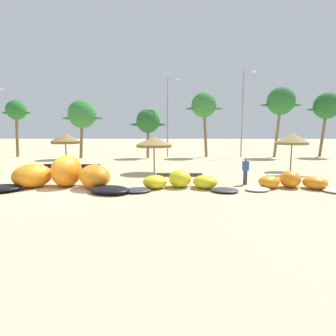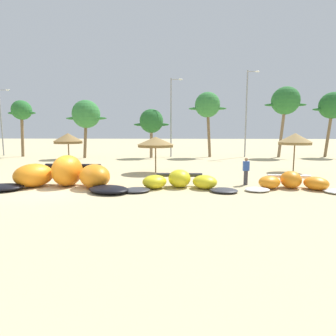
{
  "view_description": "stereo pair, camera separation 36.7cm",
  "coord_description": "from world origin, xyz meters",
  "px_view_note": "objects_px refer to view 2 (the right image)",
  "views": [
    {
      "loc": [
        6.54,
        -14.05,
        3.07
      ],
      "look_at": [
        5.93,
        2.0,
        1.0
      ],
      "focal_mm": 29.15,
      "sensor_mm": 36.0,
      "label": 1
    },
    {
      "loc": [
        6.9,
        -14.03,
        3.07
      ],
      "look_at": [
        5.93,
        2.0,
        1.0
      ],
      "focal_mm": 29.15,
      "sensor_mm": 36.0,
      "label": 2
    }
  ],
  "objects_px": {
    "kite_center": "(292,182)",
    "kite_left_of_center": "(180,181)",
    "palm_center_left": "(151,122)",
    "beach_umbrella_outermost": "(295,139)",
    "palm_left_of_gap": "(86,115)",
    "beach_umbrella_near_palms": "(156,142)",
    "lamppost_east_center": "(247,110)",
    "lamppost_west": "(2,119)",
    "person_by_umbrellas": "(246,171)",
    "palm_right_of_gap": "(285,101)",
    "beach_umbrella_middle": "(68,138)",
    "palm_left": "(22,111)",
    "palm_center_right": "(208,106)",
    "palm_right": "(333,106)",
    "lamppost_west_center": "(172,114)",
    "kite_left": "(64,175)"
  },
  "relations": [
    {
      "from": "kite_left",
      "to": "kite_left_of_center",
      "type": "distance_m",
      "value": 6.55
    },
    {
      "from": "kite_left",
      "to": "palm_left_of_gap",
      "type": "xyz_separation_m",
      "value": [
        -5.15,
        18.06,
        4.59
      ]
    },
    {
      "from": "palm_center_left",
      "to": "palm_right_of_gap",
      "type": "height_order",
      "value": "palm_right_of_gap"
    },
    {
      "from": "beach_umbrella_near_palms",
      "to": "palm_right",
      "type": "height_order",
      "value": "palm_right"
    },
    {
      "from": "beach_umbrella_outermost",
      "to": "palm_left_of_gap",
      "type": "xyz_separation_m",
      "value": [
        -20.6,
        10.88,
        2.68
      ]
    },
    {
      "from": "kite_left_of_center",
      "to": "palm_center_left",
      "type": "xyz_separation_m",
      "value": [
        -3.84,
        18.9,
        4.08
      ]
    },
    {
      "from": "lamppost_west_center",
      "to": "lamppost_east_center",
      "type": "height_order",
      "value": "lamppost_east_center"
    },
    {
      "from": "lamppost_west",
      "to": "lamppost_east_center",
      "type": "distance_m",
      "value": 32.48
    },
    {
      "from": "lamppost_west_center",
      "to": "lamppost_east_center",
      "type": "distance_m",
      "value": 9.47
    },
    {
      "from": "palm_left_of_gap",
      "to": "lamppost_west",
      "type": "distance_m",
      "value": 13.06
    },
    {
      "from": "palm_center_left",
      "to": "lamppost_west",
      "type": "distance_m",
      "value": 20.66
    },
    {
      "from": "kite_center",
      "to": "beach_umbrella_near_palms",
      "type": "height_order",
      "value": "beach_umbrella_near_palms"
    },
    {
      "from": "palm_left",
      "to": "lamppost_east_center",
      "type": "height_order",
      "value": "lamppost_east_center"
    },
    {
      "from": "palm_center_left",
      "to": "palm_center_right",
      "type": "bearing_deg",
      "value": 11.63
    },
    {
      "from": "kite_left_of_center",
      "to": "palm_center_right",
      "type": "xyz_separation_m",
      "value": [
        3.12,
        20.33,
        6.11
      ]
    },
    {
      "from": "person_by_umbrellas",
      "to": "palm_center_left",
      "type": "xyz_separation_m",
      "value": [
        -7.74,
        17.63,
        3.65
      ]
    },
    {
      "from": "palm_center_left",
      "to": "palm_right_of_gap",
      "type": "bearing_deg",
      "value": 5.79
    },
    {
      "from": "kite_left_of_center",
      "to": "palm_right_of_gap",
      "type": "bearing_deg",
      "value": 58.15
    },
    {
      "from": "person_by_umbrellas",
      "to": "lamppost_east_center",
      "type": "height_order",
      "value": "lamppost_east_center"
    },
    {
      "from": "kite_left_of_center",
      "to": "beach_umbrella_near_palms",
      "type": "height_order",
      "value": "beach_umbrella_near_palms"
    },
    {
      "from": "palm_right",
      "to": "beach_umbrella_middle",
      "type": "bearing_deg",
      "value": -154.39
    },
    {
      "from": "palm_right",
      "to": "lamppost_west_center",
      "type": "bearing_deg",
      "value": -176.82
    },
    {
      "from": "beach_umbrella_outermost",
      "to": "palm_right_of_gap",
      "type": "bearing_deg",
      "value": 73.99
    },
    {
      "from": "beach_umbrella_near_palms",
      "to": "lamppost_east_center",
      "type": "xyz_separation_m",
      "value": [
        10.05,
        14.42,
        3.52
      ]
    },
    {
      "from": "palm_right_of_gap",
      "to": "lamppost_east_center",
      "type": "height_order",
      "value": "lamppost_east_center"
    },
    {
      "from": "kite_left",
      "to": "lamppost_west",
      "type": "height_order",
      "value": "lamppost_west"
    },
    {
      "from": "beach_umbrella_middle",
      "to": "lamppost_west",
      "type": "height_order",
      "value": "lamppost_west"
    },
    {
      "from": "palm_right",
      "to": "lamppost_east_center",
      "type": "relative_size",
      "value": 0.76
    },
    {
      "from": "palm_center_left",
      "to": "palm_right_of_gap",
      "type": "xyz_separation_m",
      "value": [
        16.63,
        1.69,
        2.51
      ]
    },
    {
      "from": "beach_umbrella_outermost",
      "to": "beach_umbrella_middle",
      "type": "bearing_deg",
      "value": 178.11
    },
    {
      "from": "kite_center",
      "to": "palm_center_left",
      "type": "relative_size",
      "value": 0.94
    },
    {
      "from": "lamppost_west",
      "to": "kite_left_of_center",
      "type": "bearing_deg",
      "value": -40.66
    },
    {
      "from": "beach_umbrella_near_palms",
      "to": "palm_center_right",
      "type": "relative_size",
      "value": 0.35
    },
    {
      "from": "palm_left_of_gap",
      "to": "palm_right",
      "type": "relative_size",
      "value": 0.86
    },
    {
      "from": "kite_center",
      "to": "kite_left_of_center",
      "type": "bearing_deg",
      "value": -178.48
    },
    {
      "from": "palm_center_left",
      "to": "palm_right",
      "type": "height_order",
      "value": "palm_right"
    },
    {
      "from": "palm_center_right",
      "to": "palm_right",
      "type": "bearing_deg",
      "value": 3.76
    },
    {
      "from": "kite_left_of_center",
      "to": "palm_right_of_gap",
      "type": "distance_m",
      "value": 25.11
    },
    {
      "from": "palm_left_of_gap",
      "to": "lamppost_east_center",
      "type": "bearing_deg",
      "value": 7.13
    },
    {
      "from": "beach_umbrella_middle",
      "to": "palm_left_of_gap",
      "type": "distance_m",
      "value": 10.81
    },
    {
      "from": "lamppost_west_center",
      "to": "kite_center",
      "type": "bearing_deg",
      "value": -69.35
    },
    {
      "from": "kite_left_of_center",
      "to": "palm_left",
      "type": "distance_m",
      "value": 28.91
    },
    {
      "from": "beach_umbrella_outermost",
      "to": "palm_left_of_gap",
      "type": "bearing_deg",
      "value": 152.17
    },
    {
      "from": "beach_umbrella_middle",
      "to": "lamppost_east_center",
      "type": "xyz_separation_m",
      "value": [
        17.67,
        12.74,
        3.29
      ]
    },
    {
      "from": "kite_left",
      "to": "palm_right",
      "type": "xyz_separation_m",
      "value": [
        25.47,
        21.47,
        5.76
      ]
    },
    {
      "from": "beach_umbrella_middle",
      "to": "beach_umbrella_outermost",
      "type": "distance_m",
      "value": 18.52
    },
    {
      "from": "beach_umbrella_near_palms",
      "to": "person_by_umbrellas",
      "type": "xyz_separation_m",
      "value": [
        5.88,
        -4.74,
        -1.56
      ]
    },
    {
      "from": "kite_left",
      "to": "kite_center",
      "type": "xyz_separation_m",
      "value": [
        12.73,
        0.26,
        -0.32
      ]
    },
    {
      "from": "palm_center_left",
      "to": "beach_umbrella_middle",
      "type": "bearing_deg",
      "value": -117.2
    },
    {
      "from": "kite_center",
      "to": "palm_left_of_gap",
      "type": "height_order",
      "value": "palm_left_of_gap"
    }
  ]
}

